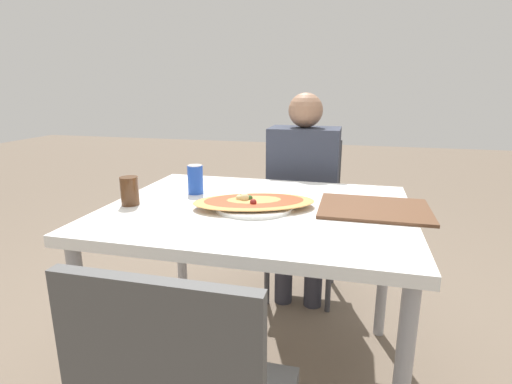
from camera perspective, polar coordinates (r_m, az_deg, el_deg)
ground_plane at (r=1.90m, az=0.19°, el=-24.10°), size 14.00×14.00×0.00m
dining_table at (r=1.57m, az=0.21°, el=-4.66°), size 1.16×0.92×0.75m
chair_far_seated at (r=2.34m, az=6.97°, el=-2.24°), size 0.40×0.40×0.90m
person_seated at (r=2.19m, az=6.73°, el=1.25°), size 0.37×0.26×1.16m
pizza_main at (r=1.53m, az=-0.31°, el=-1.56°), size 0.52×0.38×0.06m
soda_can at (r=1.74m, az=-8.66°, el=1.79°), size 0.07×0.07×0.12m
drink_glass at (r=1.63m, az=-17.60°, el=0.14°), size 0.07×0.07×0.11m
serving_tray at (r=1.57m, az=16.51°, el=-2.27°), size 0.40×0.32×0.01m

